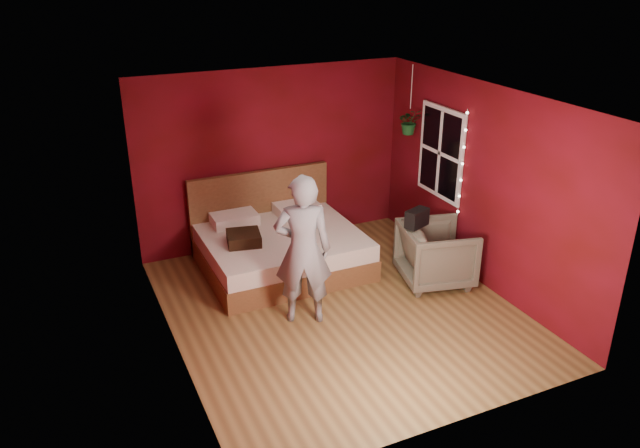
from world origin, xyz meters
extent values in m
plane|color=brown|center=(0.00, 0.00, 0.00)|extent=(4.50, 4.50, 0.00)
cube|color=maroon|center=(0.00, 2.26, 1.30)|extent=(4.00, 0.02, 2.60)
cube|color=maroon|center=(0.00, -2.26, 1.30)|extent=(4.00, 0.02, 2.60)
cube|color=maroon|center=(-2.01, 0.00, 1.30)|extent=(0.02, 4.50, 2.60)
cube|color=maroon|center=(2.01, 0.00, 1.30)|extent=(0.02, 4.50, 2.60)
cube|color=silver|center=(0.00, 0.00, 2.61)|extent=(4.00, 4.50, 0.02)
cube|color=white|center=(1.97, 0.90, 1.50)|extent=(0.04, 0.97, 1.27)
cube|color=black|center=(1.96, 0.90, 1.50)|extent=(0.02, 0.85, 1.15)
cube|color=white|center=(1.95, 0.90, 1.50)|extent=(0.03, 0.05, 1.15)
cube|color=white|center=(1.95, 0.90, 1.50)|extent=(0.03, 0.85, 0.05)
cylinder|color=silver|center=(1.94, 0.38, 1.50)|extent=(0.01, 0.01, 1.45)
sphere|color=#FFF2CC|center=(1.94, 0.38, 0.83)|extent=(0.04, 0.04, 0.04)
sphere|color=#FFF2CC|center=(1.94, 0.38, 1.05)|extent=(0.04, 0.04, 0.04)
sphere|color=#FFF2CC|center=(1.94, 0.38, 1.27)|extent=(0.04, 0.04, 0.04)
sphere|color=#FFF2CC|center=(1.94, 0.38, 1.50)|extent=(0.04, 0.04, 0.04)
sphere|color=#FFF2CC|center=(1.94, 0.38, 1.73)|extent=(0.04, 0.04, 0.04)
sphere|color=#FFF2CC|center=(1.94, 0.38, 1.95)|extent=(0.04, 0.04, 0.04)
sphere|color=#FFF2CC|center=(1.94, 0.38, 2.17)|extent=(0.04, 0.04, 0.04)
cube|color=brown|center=(-0.25, 1.30, 0.15)|extent=(2.11, 1.79, 0.29)
cube|color=white|center=(-0.25, 1.30, 0.41)|extent=(2.06, 1.75, 0.23)
cube|color=brown|center=(-0.25, 2.16, 0.58)|extent=(2.11, 0.08, 1.16)
cube|color=white|center=(-0.73, 1.91, 0.60)|extent=(0.63, 0.40, 0.15)
cube|color=white|center=(0.22, 1.91, 0.60)|extent=(0.63, 0.40, 0.15)
imported|color=gray|center=(-0.49, 0.00, 0.91)|extent=(0.78, 0.65, 1.82)
imported|color=#6A6954|center=(1.45, 0.11, 0.41)|extent=(1.07, 1.05, 0.81)
cube|color=black|center=(1.18, 0.22, 0.93)|extent=(0.36, 0.27, 0.23)
cube|color=black|center=(-0.81, 1.23, 0.60)|extent=(0.50, 0.50, 0.15)
cylinder|color=silver|center=(1.88, 1.60, 2.29)|extent=(0.01, 0.01, 0.63)
imported|color=#1A5B23|center=(1.88, 1.60, 1.79)|extent=(0.40, 0.38, 0.37)
camera|label=1|loc=(-2.98, -5.91, 4.02)|focal=35.00mm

